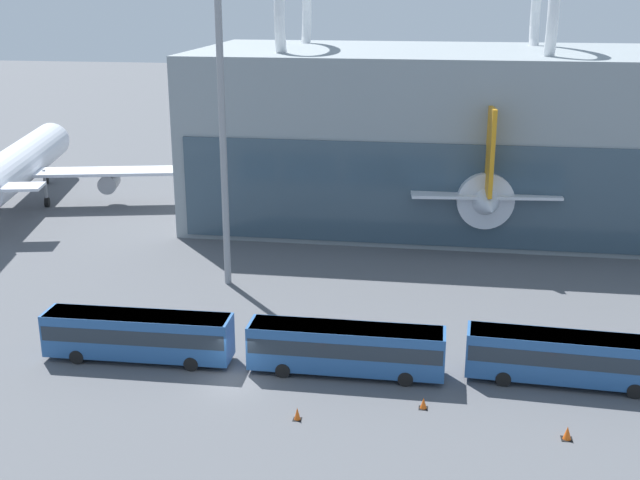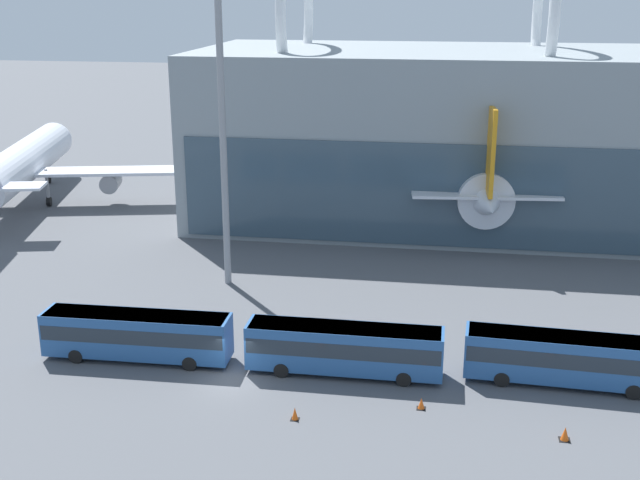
# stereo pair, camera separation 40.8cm
# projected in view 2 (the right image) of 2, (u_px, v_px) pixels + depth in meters

# --- Properties ---
(ground_plane) EXTENTS (440.00, 440.00, 0.00)m
(ground_plane) POSITION_uv_depth(u_px,v_px,m) (232.00, 381.00, 52.61)
(ground_plane) COLOR #515459
(airliner_at_gate_near) EXTENTS (37.01, 34.76, 13.96)m
(airliner_at_gate_near) POSITION_uv_depth(u_px,v_px,m) (21.00, 164.00, 93.53)
(airliner_at_gate_near) COLOR silver
(airliner_at_gate_near) RESTS_ON ground_plane
(airliner_at_gate_far) EXTENTS (39.55, 41.18, 14.25)m
(airliner_at_gate_far) POSITION_uv_depth(u_px,v_px,m) (467.00, 166.00, 91.09)
(airliner_at_gate_far) COLOR silver
(airliner_at_gate_far) RESTS_ON ground_plane
(shuttle_bus_0) EXTENTS (13.08, 2.81, 3.36)m
(shuttle_bus_0) POSITION_uv_depth(u_px,v_px,m) (137.00, 333.00, 55.14)
(shuttle_bus_0) COLOR #285693
(shuttle_bus_0) RESTS_ON ground_plane
(shuttle_bus_1) EXTENTS (13.04, 2.66, 3.36)m
(shuttle_bus_1) POSITION_uv_depth(u_px,v_px,m) (344.00, 347.00, 53.05)
(shuttle_bus_1) COLOR #285693
(shuttle_bus_1) RESTS_ON ground_plane
(shuttle_bus_2) EXTENTS (13.14, 3.22, 3.36)m
(shuttle_bus_2) POSITION_uv_depth(u_px,v_px,m) (567.00, 357.00, 51.61)
(shuttle_bus_2) COLOR #285693
(shuttle_bus_2) RESTS_ON ground_plane
(floodlight_mast) EXTENTS (2.52, 2.52, 29.15)m
(floodlight_mast) POSITION_uv_depth(u_px,v_px,m) (220.00, 67.00, 64.47)
(floodlight_mast) COLOR gray
(floodlight_mast) RESTS_ON ground_plane
(traffic_cone_0) EXTENTS (0.64, 0.64, 0.82)m
(traffic_cone_0) POSITION_uv_depth(u_px,v_px,m) (565.00, 434.00, 45.66)
(traffic_cone_0) COLOR black
(traffic_cone_0) RESTS_ON ground_plane
(traffic_cone_1) EXTENTS (0.56, 0.56, 0.71)m
(traffic_cone_1) POSITION_uv_depth(u_px,v_px,m) (421.00, 404.00, 49.08)
(traffic_cone_1) COLOR black
(traffic_cone_1) RESTS_ON ground_plane
(traffic_cone_2) EXTENTS (0.52, 0.52, 0.80)m
(traffic_cone_2) POSITION_uv_depth(u_px,v_px,m) (295.00, 414.00, 47.83)
(traffic_cone_2) COLOR black
(traffic_cone_2) RESTS_ON ground_plane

